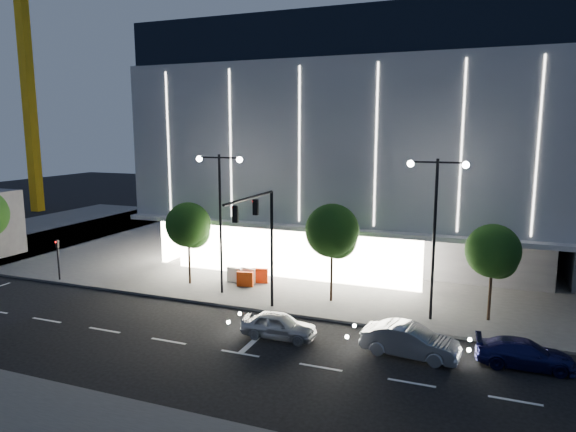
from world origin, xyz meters
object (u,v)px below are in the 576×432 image
Objects in this scene: tree_right at (493,254)px; car_second at (410,341)px; street_lamp_east at (435,216)px; barrier_b at (234,275)px; street_lamp_west at (220,203)px; barrier_a at (245,279)px; barrier_d at (248,275)px; car_lead at (279,325)px; tower_crane at (31,48)px; tree_mid at (333,234)px; barrier_c at (260,276)px; car_third at (525,354)px; tree_left at (189,227)px; ped_signal_far at (58,255)px; traffic_mast at (261,230)px.

car_second is at bearing -120.51° from tree_right.
street_lamp_east is 14.54m from barrier_b.
barrier_a is at bearing 64.07° from street_lamp_west.
barrier_d is at bearing 174.06° from tree_right.
street_lamp_east is 10.14m from car_lead.
tower_crane reaches higher than barrier_a.
tree_right is at bearing 0.27° from barrier_b.
tower_crane is at bearing 154.98° from tree_mid.
tower_crane is at bearing 68.31° from car_second.
car_third is at bearing -34.24° from barrier_c.
tree_left is 1.27× the size of car_second.
ped_signal_far is at bearing -176.56° from street_lamp_east.
car_third is at bearing -29.63° from barrier_a.
barrier_b is (-0.32, 2.41, -5.31)m from street_lamp_west.
tree_mid is at bearing 49.52° from car_second.
street_lamp_east is at bearing 16.48° from traffic_mast.
car_lead is 9.80m from barrier_b.
tree_right is at bearing 5.14° from ped_signal_far.
ped_signal_far is (-12.00, -1.50, -4.07)m from street_lamp_west.
car_lead reaches higher than car_third.
car_lead is (-10.03, -6.10, -3.22)m from tree_right.
ped_signal_far is (-16.00, 1.16, -3.14)m from traffic_mast.
traffic_mast reaches higher than car_third.
street_lamp_east is 3.00× the size of ped_signal_far.
car_third is at bearing -87.01° from car_lead.
barrier_b is 1.00× the size of barrier_d.
car_lead reaches higher than barrier_b.
tree_right is 1.22× the size of car_second.
traffic_mast is 9.82m from car_second.
tree_left is at bearing 152.16° from traffic_mast.
tower_crane is (-50.92, 22.00, 14.55)m from street_lamp_east.
street_lamp_west reaches higher than barrier_d.
ped_signal_far is 29.64m from car_third.
street_lamp_east is 13.39m from barrier_a.
street_lamp_west is at bearing 73.45° from car_third.
barrier_c is 1.00× the size of barrier_d.
tree_mid is 1.12× the size of tree_right.
car_third is (11.50, 0.96, -0.05)m from car_lead.
ped_signal_far is 14.14m from barrier_c.
tree_right is 6.28m from car_third.
tree_left is 11.37m from car_lead.
street_lamp_east is 8.18× the size of barrier_a.
barrier_a is at bearing -27.65° from tower_crane.
barrier_c is (39.32, -19.16, -19.86)m from tower_crane.
ped_signal_far reaches higher than car_second.
barrier_d is (-16.91, 6.75, 0.04)m from car_third.
traffic_mast is at bearing -129.42° from tree_mid.
barrier_a is at bearing -69.63° from barrier_d.
car_second is (-3.47, -5.89, -3.14)m from tree_right.
barrier_a is at bearing 67.09° from car_second.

